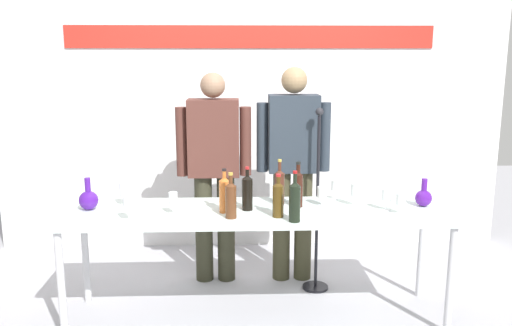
% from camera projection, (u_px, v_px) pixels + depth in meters
% --- Properties ---
extents(ground_plane, '(10.00, 10.00, 0.00)m').
position_uv_depth(ground_plane, '(257.00, 316.00, 3.74)').
color(ground_plane, '#AAAAB1').
extents(back_wall, '(4.73, 0.11, 3.00)m').
position_uv_depth(back_wall, '(251.00, 88.00, 4.90)').
color(back_wall, silver).
rests_on(back_wall, ground).
extents(display_table, '(2.62, 0.65, 0.78)m').
position_uv_depth(display_table, '(257.00, 218.00, 3.60)').
color(display_table, silver).
rests_on(display_table, ground).
extents(decanter_blue_left, '(0.13, 0.13, 0.22)m').
position_uv_depth(decanter_blue_left, '(89.00, 199.00, 3.58)').
color(decanter_blue_left, '#48188E').
rests_on(decanter_blue_left, display_table).
extents(decanter_blue_right, '(0.11, 0.11, 0.20)m').
position_uv_depth(decanter_blue_right, '(424.00, 197.00, 3.66)').
color(decanter_blue_right, '#511990').
rests_on(decanter_blue_right, display_table).
extents(presenter_left, '(0.59, 0.22, 1.67)m').
position_uv_depth(presenter_left, '(214.00, 165.00, 4.17)').
color(presenter_left, '#303021').
rests_on(presenter_left, ground).
extents(presenter_right, '(0.58, 0.22, 1.72)m').
position_uv_depth(presenter_right, '(293.00, 162.00, 4.19)').
color(presenter_right, '#393824').
rests_on(presenter_right, ground).
extents(wine_bottle_0, '(0.07, 0.07, 0.32)m').
position_uv_depth(wine_bottle_0, '(280.00, 186.00, 3.69)').
color(wine_bottle_0, '#4D271B').
rests_on(wine_bottle_0, display_table).
extents(wine_bottle_1, '(0.07, 0.07, 0.30)m').
position_uv_depth(wine_bottle_1, '(224.00, 193.00, 3.51)').
color(wine_bottle_1, '#D06828').
rests_on(wine_bottle_1, display_table).
extents(wine_bottle_2, '(0.07, 0.07, 0.28)m').
position_uv_depth(wine_bottle_2, '(278.00, 198.00, 3.41)').
color(wine_bottle_2, '#48320F').
rests_on(wine_bottle_2, display_table).
extents(wine_bottle_3, '(0.07, 0.07, 0.31)m').
position_uv_depth(wine_bottle_3, '(298.00, 187.00, 3.63)').
color(wine_bottle_3, '#35170F').
rests_on(wine_bottle_3, display_table).
extents(wine_bottle_4, '(0.07, 0.07, 0.30)m').
position_uv_depth(wine_bottle_4, '(247.00, 192.00, 3.55)').
color(wine_bottle_4, black).
rests_on(wine_bottle_4, display_table).
extents(wine_bottle_5, '(0.07, 0.07, 0.33)m').
position_uv_depth(wine_bottle_5, '(295.00, 200.00, 3.31)').
color(wine_bottle_5, black).
rests_on(wine_bottle_5, display_table).
extents(wine_bottle_6, '(0.07, 0.07, 0.30)m').
position_uv_depth(wine_bottle_6, '(231.00, 199.00, 3.38)').
color(wine_bottle_6, '#562F18').
rests_on(wine_bottle_6, display_table).
extents(wine_glass_left_0, '(0.06, 0.06, 0.16)m').
position_uv_depth(wine_glass_left_0, '(128.00, 203.00, 3.34)').
color(wine_glass_left_0, white).
rests_on(wine_glass_left_0, display_table).
extents(wine_glass_left_1, '(0.06, 0.06, 0.15)m').
position_uv_depth(wine_glass_left_1, '(173.00, 199.00, 3.47)').
color(wine_glass_left_1, white).
rests_on(wine_glass_left_1, display_table).
extents(wine_glass_left_2, '(0.06, 0.06, 0.16)m').
position_uv_depth(wine_glass_left_2, '(124.00, 190.00, 3.68)').
color(wine_glass_left_2, white).
rests_on(wine_glass_left_2, display_table).
extents(wine_glass_right_0, '(0.06, 0.06, 0.15)m').
position_uv_depth(wine_glass_right_0, '(387.00, 195.00, 3.56)').
color(wine_glass_right_0, white).
rests_on(wine_glass_right_0, display_table).
extents(wine_glass_right_1, '(0.07, 0.07, 0.16)m').
position_uv_depth(wine_glass_right_1, '(356.00, 190.00, 3.65)').
color(wine_glass_right_1, white).
rests_on(wine_glass_right_1, display_table).
extents(wine_glass_right_2, '(0.06, 0.06, 0.14)m').
position_uv_depth(wine_glass_right_2, '(335.00, 186.00, 3.84)').
color(wine_glass_right_2, white).
rests_on(wine_glass_right_2, display_table).
extents(wine_glass_right_3, '(0.07, 0.07, 0.13)m').
position_uv_depth(wine_glass_right_3, '(322.00, 192.00, 3.68)').
color(wine_glass_right_3, white).
rests_on(wine_glass_right_3, display_table).
extents(wine_glass_right_4, '(0.07, 0.07, 0.14)m').
position_uv_depth(wine_glass_right_4, '(401.00, 199.00, 3.48)').
color(wine_glass_right_4, white).
rests_on(wine_glass_right_4, display_table).
extents(microphone_stand, '(0.20, 0.20, 1.42)m').
position_uv_depth(microphone_stand, '(317.00, 231.00, 4.09)').
color(microphone_stand, black).
rests_on(microphone_stand, ground).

